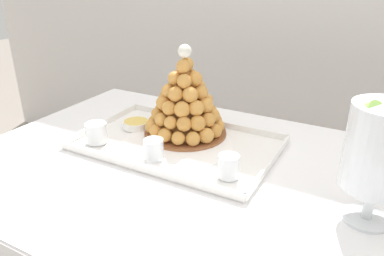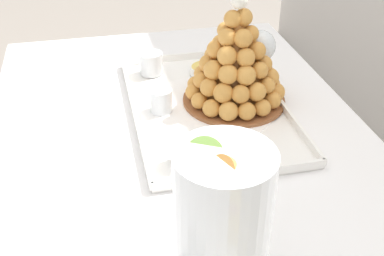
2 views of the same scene
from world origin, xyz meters
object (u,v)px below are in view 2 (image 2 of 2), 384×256
(croquembouche, at_px, (236,63))
(macaron_goblet, at_px, (223,207))
(dessert_cup_centre, at_px, (183,151))
(serving_tray, at_px, (207,108))
(wine_glass, at_px, (260,49))
(dessert_cup_mid_left, at_px, (161,101))
(creme_brulee_ramekin, at_px, (205,70))
(dessert_cup_left, at_px, (151,64))

(croquembouche, xyz_separation_m, macaron_goblet, (0.51, -0.17, 0.05))
(dessert_cup_centre, relative_size, macaron_goblet, 0.22)
(serving_tray, bearing_deg, macaron_goblet, -11.75)
(wine_glass, bearing_deg, croquembouche, -68.44)
(dessert_cup_centre, distance_m, macaron_goblet, 0.32)
(serving_tray, relative_size, dessert_cup_mid_left, 10.04)
(croquembouche, relative_size, dessert_cup_centre, 4.76)
(dessert_cup_mid_left, bearing_deg, macaron_goblet, 0.29)
(dessert_cup_mid_left, bearing_deg, dessert_cup_centre, 3.01)
(dessert_cup_mid_left, relative_size, dessert_cup_centre, 0.98)
(creme_brulee_ramekin, bearing_deg, dessert_cup_mid_left, -41.43)
(dessert_cup_left, relative_size, macaron_goblet, 0.23)
(dessert_cup_mid_left, height_order, creme_brulee_ramekin, dessert_cup_mid_left)
(wine_glass, bearing_deg, serving_tray, -74.78)
(dessert_cup_centre, relative_size, wine_glass, 0.33)
(creme_brulee_ramekin, bearing_deg, croquembouche, 11.30)
(dessert_cup_left, xyz_separation_m, creme_brulee_ramekin, (0.03, 0.14, -0.01))
(wine_glass, bearing_deg, dessert_cup_left, -125.26)
(dessert_cup_mid_left, distance_m, macaron_goblet, 0.51)
(dessert_cup_centre, bearing_deg, dessert_cup_left, -179.34)
(dessert_cup_centre, bearing_deg, serving_tray, 154.21)
(dessert_cup_left, height_order, macaron_goblet, macaron_goblet)
(croquembouche, xyz_separation_m, dessert_cup_mid_left, (0.01, -0.17, -0.07))
(serving_tray, xyz_separation_m, macaron_goblet, (0.49, -0.10, 0.15))
(dessert_cup_centre, xyz_separation_m, macaron_goblet, (0.30, -0.01, 0.12))
(dessert_cup_centre, height_order, creme_brulee_ramekin, dessert_cup_centre)
(serving_tray, bearing_deg, croquembouche, 99.01)
(macaron_goblet, bearing_deg, dessert_cup_left, 179.71)
(croquembouche, relative_size, macaron_goblet, 1.03)
(croquembouche, height_order, wine_glass, croquembouche)
(creme_brulee_ramekin, distance_m, macaron_goblet, 0.69)
(dessert_cup_centre, xyz_separation_m, creme_brulee_ramekin, (-0.36, 0.13, -0.01))
(serving_tray, distance_m, dessert_cup_centre, 0.22)
(croquembouche, xyz_separation_m, dessert_cup_centre, (0.21, -0.16, -0.07))
(macaron_goblet, bearing_deg, wine_glass, 156.15)
(dessert_cup_centre, bearing_deg, macaron_goblet, -1.54)
(serving_tray, distance_m, wine_glass, 0.18)
(creme_brulee_ramekin, xyz_separation_m, wine_glass, (0.13, 0.09, 0.11))
(dessert_cup_left, distance_m, dessert_cup_mid_left, 0.19)
(dessert_cup_centre, distance_m, wine_glass, 0.34)
(serving_tray, height_order, macaron_goblet, macaron_goblet)
(creme_brulee_ramekin, bearing_deg, macaron_goblet, -11.98)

